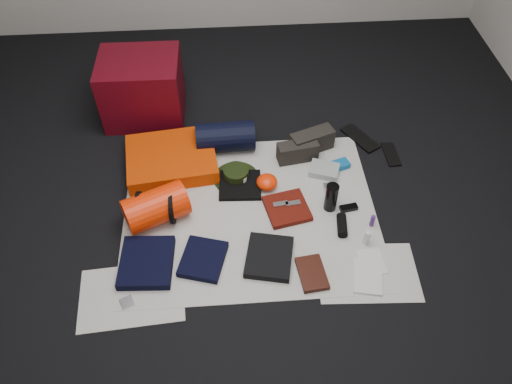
{
  "coord_description": "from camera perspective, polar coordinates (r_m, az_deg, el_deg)",
  "views": [
    {
      "loc": [
        -0.11,
        -2.01,
        2.48
      ],
      "look_at": [
        0.04,
        0.08,
        0.1
      ],
      "focal_mm": 35.0,
      "sensor_mm": 36.0,
      "label": 1
    }
  ],
  "objects": [
    {
      "name": "red_shirt",
      "position": [
        3.19,
        3.56,
        -1.89
      ],
      "size": [
        0.31,
        0.31,
        0.03
      ],
      "primitive_type": "cube",
      "rotation": [
        0.0,
        0.0,
        0.21
      ],
      "color": "#521008",
      "rests_on": "newspaper_mat"
    },
    {
      "name": "speaker",
      "position": [
        3.13,
        9.8,
        -3.76
      ],
      "size": [
        0.08,
        0.16,
        0.06
      ],
      "primitive_type": "cylinder",
      "rotation": [
        1.57,
        0.0,
        -0.12
      ],
      "color": "black",
      "rests_on": "newspaper_mat"
    },
    {
      "name": "hiking_boot_right",
      "position": [
        3.55,
        6.41,
        5.79
      ],
      "size": [
        0.33,
        0.22,
        0.15
      ],
      "primitive_type": "cube",
      "rotation": [
        0.0,
        0.0,
        0.36
      ],
      "color": "black",
      "rests_on": "newspaper_mat"
    },
    {
      "name": "orange_stuff_sack",
      "position": [
        3.3,
        1.25,
        1.14
      ],
      "size": [
        0.14,
        0.14,
        0.09
      ],
      "primitive_type": "ellipsoid",
      "rotation": [
        0.0,
        0.0,
        0.0
      ],
      "color": "red",
      "rests_on": "newspaper_mat"
    },
    {
      "name": "floor",
      "position": [
        3.2,
        -0.69,
        -2.44
      ],
      "size": [
        4.5,
        4.5,
        0.02
      ],
      "primitive_type": "cube",
      "color": "black",
      "rests_on": "ground"
    },
    {
      "name": "sleeping_pad",
      "position": [
        3.48,
        -9.63,
        3.74
      ],
      "size": [
        0.65,
        0.56,
        0.11
      ],
      "primitive_type": "cube",
      "rotation": [
        0.0,
        0.0,
        0.12
      ],
      "color": "#D03602",
      "rests_on": "newspaper_mat"
    },
    {
      "name": "flip_flop_right",
      "position": [
        3.67,
        15.16,
        4.19
      ],
      "size": [
        0.09,
        0.24,
        0.01
      ],
      "primitive_type": "cube",
      "rotation": [
        0.0,
        0.0,
        0.02
      ],
      "color": "black",
      "rests_on": "floor"
    },
    {
      "name": "energy_bar_a",
      "position": [
        3.18,
        2.82,
        -1.38
      ],
      "size": [
        0.1,
        0.05,
        0.01
      ],
      "primitive_type": "cube",
      "rotation": [
        0.0,
        0.0,
        0.14
      ],
      "color": "silver",
      "rests_on": "red_shirt"
    },
    {
      "name": "hiking_boot_left",
      "position": [
        3.48,
        4.77,
        4.63
      ],
      "size": [
        0.29,
        0.15,
        0.14
      ],
      "primitive_type": "cube",
      "rotation": [
        0.0,
        0.0,
        0.16
      ],
      "color": "black",
      "rests_on": "newspaper_mat"
    },
    {
      "name": "sack_strap_right",
      "position": [
        3.12,
        -9.54,
        -1.68
      ],
      "size": [
        0.03,
        0.22,
        0.22
      ],
      "primitive_type": "cylinder",
      "rotation": [
        0.0,
        1.57,
        0.0
      ],
      "color": "black",
      "rests_on": "newspaper_mat"
    },
    {
      "name": "red_cabinet",
      "position": [
        3.83,
        -12.86,
        11.49
      ],
      "size": [
        0.58,
        0.48,
        0.48
      ],
      "primitive_type": "cube",
      "rotation": [
        0.0,
        0.0,
        -0.01
      ],
      "color": "#4F050F",
      "rests_on": "floor"
    },
    {
      "name": "sunglasses",
      "position": [
        3.25,
        10.53,
        -1.79
      ],
      "size": [
        0.12,
        0.06,
        0.03
      ],
      "primitive_type": "cube",
      "rotation": [
        0.0,
        0.0,
        0.17
      ],
      "color": "black",
      "rests_on": "newspaper_mat"
    },
    {
      "name": "water_bottle",
      "position": [
        3.17,
        8.59,
        -0.6
      ],
      "size": [
        0.09,
        0.09,
        0.2
      ],
      "primitive_type": "cylinder",
      "rotation": [
        0.0,
        0.0,
        -0.18
      ],
      "color": "black",
      "rests_on": "newspaper_mat"
    },
    {
      "name": "sack_strap_left",
      "position": [
        3.15,
        -13.15,
        -1.86
      ],
      "size": [
        0.02,
        0.22,
        0.22
      ],
      "primitive_type": "cylinder",
      "rotation": [
        0.0,
        1.57,
        0.0
      ],
      "color": "black",
      "rests_on": "newspaper_mat"
    },
    {
      "name": "energy_bar_b",
      "position": [
        3.19,
        4.25,
        -1.3
      ],
      "size": [
        0.1,
        0.05,
        0.01
      ],
      "primitive_type": "cube",
      "rotation": [
        0.0,
        0.0,
        0.14
      ],
      "color": "silver",
      "rests_on": "red_shirt"
    },
    {
      "name": "first_aid_pouch",
      "position": [
        3.43,
        7.8,
        2.49
      ],
      "size": [
        0.23,
        0.2,
        0.05
      ],
      "primitive_type": "cube",
      "rotation": [
        0.0,
        0.0,
        -0.35
      ],
      "color": "gray",
      "rests_on": "newspaper_mat"
    },
    {
      "name": "compact_camera",
      "position": [
        3.34,
        8.45,
        0.59
      ],
      "size": [
        0.09,
        0.06,
        0.03
      ],
      "primitive_type": "cube",
      "rotation": [
        0.0,
        0.0,
        0.11
      ],
      "color": "silver",
      "rests_on": "newspaper_mat"
    },
    {
      "name": "navy_duffel",
      "position": [
        3.53,
        -3.51,
        6.29
      ],
      "size": [
        0.41,
        0.23,
        0.21
      ],
      "primitive_type": "cylinder",
      "rotation": [
        0.0,
        1.57,
        0.03
      ],
      "color": "black",
      "rests_on": "newspaper_mat"
    },
    {
      "name": "trousers_navy_a",
      "position": [
        3.0,
        -12.39,
        -7.87
      ],
      "size": [
        0.32,
        0.36,
        0.05
      ],
      "primitive_type": "cube",
      "rotation": [
        0.0,
        0.0,
        -0.05
      ],
      "color": "black",
      "rests_on": "newspaper_mat"
    },
    {
      "name": "newspaper_mat",
      "position": [
        3.19,
        -0.69,
        -2.3
      ],
      "size": [
        1.6,
        1.3,
        0.01
      ],
      "primitive_type": "cube",
      "color": "silver",
      "rests_on": "floor"
    },
    {
      "name": "trousers_charcoal",
      "position": [
        2.96,
        1.52,
        -7.45
      ],
      "size": [
        0.32,
        0.35,
        0.05
      ],
      "primitive_type": "cube",
      "rotation": [
        0.0,
        0.0,
        -0.21
      ],
      "color": "black",
      "rests_on": "newspaper_mat"
    },
    {
      "name": "boonie_brim",
      "position": [
        3.38,
        -2.27,
        1.61
      ],
      "size": [
        0.33,
        0.33,
        0.01
      ],
      "primitive_type": "cylinder",
      "rotation": [
        0.0,
        0.0,
        0.07
      ],
      "color": "black",
      "rests_on": "newspaper_mat"
    },
    {
      "name": "toiletry_clear",
      "position": [
        3.07,
        12.56,
        -5.11
      ],
      "size": [
        0.05,
        0.05,
        0.11
      ],
      "primitive_type": "cylinder",
      "rotation": [
        0.0,
        0.0,
        0.42
      ],
      "color": "silver",
      "rests_on": "newspaper_mat"
    },
    {
      "name": "paperback_book",
      "position": [
        2.92,
        6.41,
        -9.22
      ],
      "size": [
        0.18,
        0.25,
        0.03
      ],
      "primitive_type": "cube",
      "rotation": [
        0.0,
        0.0,
        0.12
      ],
      "color": "black",
      "rests_on": "newspaper_mat"
    },
    {
      "name": "trousers_navy_b",
      "position": [
        2.97,
        -6.07,
        -7.64
      ],
      "size": [
        0.31,
        0.33,
        0.04
      ],
      "primitive_type": "cube",
      "rotation": [
        0.0,
        0.0,
        -0.28
      ],
      "color": "black",
      "rests_on": "newspaper_mat"
    },
    {
      "name": "toiletry_purple",
      "position": [
        3.17,
        13.16,
        -3.23
      ],
      "size": [
        0.03,
        0.03,
        0.08
      ],
      "primitive_type": "cylinder",
      "rotation": [
        0.0,
        0.0,
        -0.13
      ],
      "color": "#421F66",
      "rests_on": "newspaper_mat"
    },
    {
      "name": "black_tshirt",
      "position": [
        3.32,
        -1.83,
        0.79
      ],
      "size": [
        0.29,
        0.27,
        0.03
      ],
      "primitive_type": "cube",
      "rotation": [
        0.0,
        0.0,
        -0.05
      ],
      "color": "black",
      "rests_on": "newspaper_mat"
    },
    {
      "name": "tape_roll",
      "position": [
        3.32,
        -1.53,
        1.55
      ],
      "size": [
        0.05,
        0.05,
        0.04
      ],
      "primitive_type": "cylinder",
      "color": "silver",
      "rests_on": "black_tshirt"
    },
    {
      "name": "map_printout",
      "position": [
        3.04,
        13.08,
        -7.76
      ],
      "size": [
        0.16,
        0.19,
        0.01
      ],
      "primitive_type": "cube",
      "rotation": [
        0.0,
        0.0,
        0.08
      ],
      "color": "beige",
      "rests_on": "newspaper_mat"
    },
    {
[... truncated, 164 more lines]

